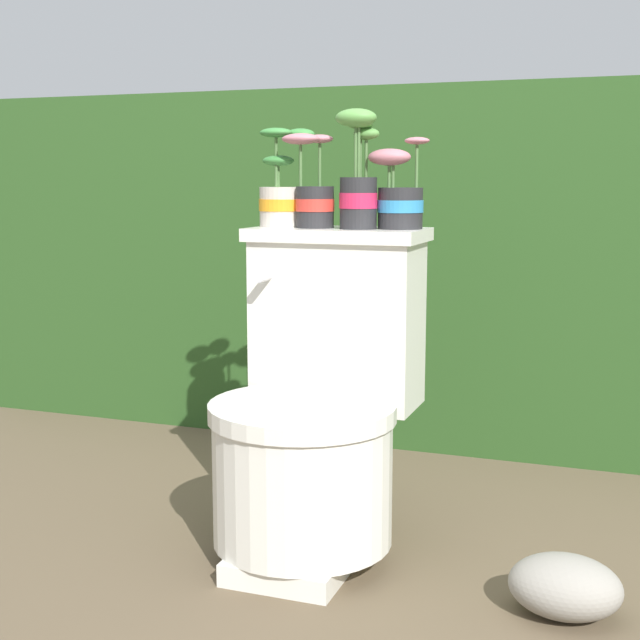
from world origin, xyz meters
The scene contains 8 objects.
ground_plane centered at (0.00, 0.00, 0.00)m, with size 12.00×12.00×0.00m, color brown.
hedge_backdrop centered at (0.00, 1.23, 0.56)m, with size 3.09×0.71×1.11m.
toilet centered at (0.00, 0.09, 0.31)m, with size 0.41×0.54×0.72m.
potted_plant_left centered at (-0.14, 0.24, 0.80)m, with size 0.14×0.11×0.23m.
potted_plant_midleft centered at (-0.06, 0.22, 0.80)m, with size 0.12×0.10×0.22m.
potted_plant_middle centered at (0.06, 0.21, 0.84)m, with size 0.10×0.09×0.27m.
potted_plant_midright centered at (0.14, 0.24, 0.80)m, with size 0.14×0.11×0.21m.
garden_stone centered at (0.57, -0.06, 0.06)m, with size 0.22×0.17×0.12m.
Camera 1 is at (0.68, -1.74, 0.84)m, focal length 50.00 mm.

